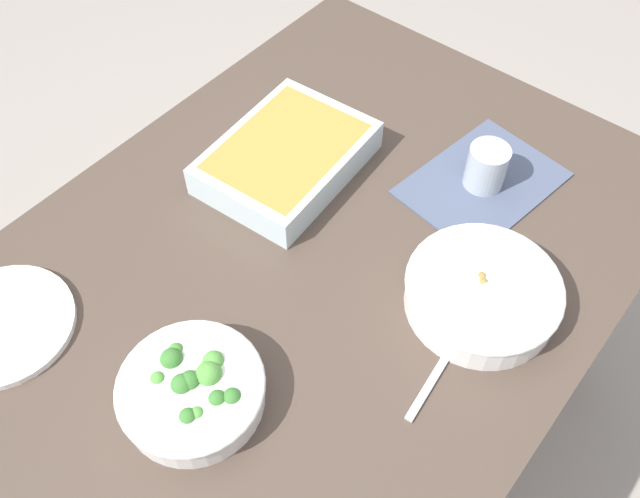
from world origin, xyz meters
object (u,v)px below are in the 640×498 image
at_px(stew_bowl, 482,293).
at_px(side_plate, 3,325).
at_px(broccoli_bowl, 192,390).
at_px(spoon_by_stew, 445,359).
at_px(baking_dish, 287,156).
at_px(drink_cup, 486,169).

relative_size(stew_bowl, side_plate, 1.11).
relative_size(broccoli_bowl, spoon_by_stew, 1.20).
bearing_deg(baking_dish, stew_bowl, -93.99).
height_order(broccoli_bowl, drink_cup, drink_cup).
relative_size(broccoli_bowl, side_plate, 0.96).
bearing_deg(spoon_by_stew, stew_bowl, 6.31).
relative_size(stew_bowl, baking_dish, 0.77).
xyz_separation_m(stew_bowl, side_plate, (-0.50, 0.55, -0.03)).
bearing_deg(drink_cup, baking_dish, 123.45).
distance_m(broccoli_bowl, side_plate, 0.33).
distance_m(stew_bowl, spoon_by_stew, 0.12).
bearing_deg(drink_cup, stew_bowl, -149.91).
distance_m(broccoli_bowl, spoon_by_stew, 0.37).
distance_m(stew_bowl, baking_dish, 0.43).
distance_m(baking_dish, side_plate, 0.55).
relative_size(drink_cup, spoon_by_stew, 0.48).
height_order(stew_bowl, drink_cup, drink_cup).
distance_m(side_plate, spoon_by_stew, 0.68).
distance_m(broccoli_bowl, baking_dish, 0.47).
distance_m(stew_bowl, side_plate, 0.74).
height_order(broccoli_bowl, side_plate, broccoli_bowl).
height_order(stew_bowl, side_plate, stew_bowl).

